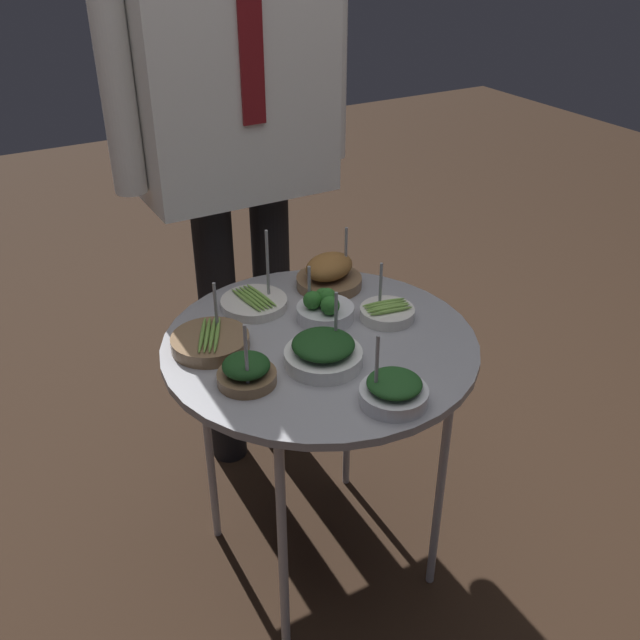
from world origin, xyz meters
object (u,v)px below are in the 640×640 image
(bowl_spinach_near_rim, at_px, (323,352))
(bowl_roast_mid_left, at_px, (329,274))
(bowl_broccoli_front_right, at_px, (325,308))
(bowl_spinach_front_left, at_px, (247,371))
(waiter_figure, at_px, (233,99))
(bowl_spinach_front_center, at_px, (394,391))
(bowl_asparagus_far_rim, at_px, (254,302))
(bowl_asparagus_mid_right, at_px, (210,341))
(bowl_asparagus_back_left, at_px, (387,312))
(serving_cart, at_px, (320,358))

(bowl_spinach_near_rim, bearing_deg, bowl_roast_mid_left, 57.78)
(bowl_spinach_near_rim, bearing_deg, bowl_broccoli_front_right, 59.35)
(bowl_spinach_front_left, relative_size, waiter_figure, 0.09)
(bowl_spinach_near_rim, bearing_deg, bowl_spinach_front_center, -73.89)
(bowl_spinach_front_center, distance_m, bowl_spinach_front_left, 0.29)
(bowl_asparagus_far_rim, distance_m, bowl_spinach_front_center, 0.46)
(bowl_asparagus_mid_right, bearing_deg, waiter_figure, 57.79)
(bowl_asparagus_far_rim, distance_m, bowl_asparagus_mid_right, 0.19)
(bowl_asparagus_mid_right, height_order, bowl_spinach_front_left, bowl_spinach_front_left)
(bowl_spinach_near_rim, relative_size, bowl_spinach_front_center, 1.05)
(bowl_asparagus_far_rim, bearing_deg, bowl_spinach_near_rim, -85.36)
(bowl_spinach_near_rim, height_order, bowl_spinach_front_left, bowl_spinach_front_left)
(bowl_asparagus_back_left, relative_size, bowl_roast_mid_left, 0.77)
(bowl_asparagus_back_left, relative_size, waiter_figure, 0.07)
(bowl_broccoli_front_right, distance_m, bowl_asparagus_mid_right, 0.27)
(serving_cart, xyz_separation_m, bowl_spinach_front_left, (-0.20, -0.07, 0.07))
(bowl_broccoli_front_right, distance_m, bowl_spinach_front_left, 0.29)
(serving_cart, xyz_separation_m, waiter_figure, (0.04, 0.49, 0.45))
(bowl_broccoli_front_right, height_order, bowl_spinach_front_center, bowl_spinach_front_center)
(bowl_roast_mid_left, bearing_deg, bowl_broccoli_front_right, -123.99)
(waiter_figure, bearing_deg, bowl_spinach_front_center, -92.26)
(bowl_broccoli_front_right, xyz_separation_m, bowl_roast_mid_left, (0.09, 0.13, 0.01))
(bowl_spinach_near_rim, height_order, bowl_spinach_front_center, bowl_spinach_front_center)
(bowl_broccoli_front_right, height_order, bowl_asparagus_mid_right, same)
(bowl_asparagus_far_rim, distance_m, bowl_roast_mid_left, 0.20)
(bowl_roast_mid_left, distance_m, bowl_spinach_front_left, 0.43)
(bowl_spinach_near_rim, xyz_separation_m, bowl_spinach_front_center, (0.05, -0.18, -0.00))
(bowl_roast_mid_left, bearing_deg, waiter_figure, 108.76)
(bowl_spinach_near_rim, distance_m, bowl_asparagus_back_left, 0.23)
(bowl_spinach_near_rim, bearing_deg, waiter_figure, 82.08)
(bowl_asparagus_back_left, bearing_deg, bowl_spinach_front_left, -169.09)
(bowl_spinach_front_center, height_order, bowl_asparagus_back_left, bowl_spinach_front_center)
(serving_cart, height_order, bowl_spinach_near_rim, bowl_spinach_near_rim)
(waiter_figure, bearing_deg, bowl_spinach_near_rim, -97.92)
(bowl_spinach_front_center, bearing_deg, bowl_asparagus_far_rim, 99.14)
(bowl_asparagus_far_rim, height_order, waiter_figure, waiter_figure)
(bowl_spinach_front_center, bearing_deg, bowl_roast_mid_left, 74.36)
(bowl_spinach_near_rim, height_order, waiter_figure, waiter_figure)
(bowl_asparagus_back_left, distance_m, bowl_roast_mid_left, 0.20)
(bowl_asparagus_mid_right, distance_m, bowl_roast_mid_left, 0.37)
(bowl_asparagus_mid_right, relative_size, waiter_figure, 0.10)
(serving_cart, bearing_deg, bowl_broccoli_front_right, 53.87)
(serving_cart, relative_size, bowl_roast_mid_left, 4.25)
(bowl_asparagus_far_rim, relative_size, bowl_roast_mid_left, 1.14)
(bowl_asparagus_far_rim, bearing_deg, bowl_broccoli_front_right, -48.26)
(bowl_asparagus_back_left, bearing_deg, bowl_roast_mid_left, 100.82)
(bowl_spinach_front_left, bearing_deg, bowl_asparagus_back_left, 10.91)
(bowl_roast_mid_left, bearing_deg, bowl_asparagus_far_rim, -178.98)
(bowl_asparagus_mid_right, relative_size, bowl_asparagus_back_left, 1.34)
(bowl_asparagus_mid_right, height_order, bowl_asparagus_back_left, bowl_asparagus_mid_right)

